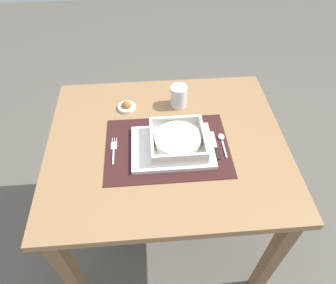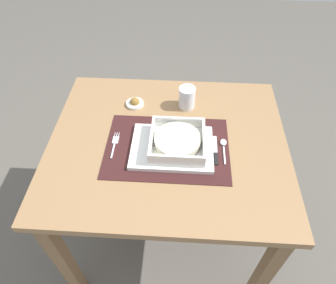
{
  "view_description": "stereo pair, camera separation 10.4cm",
  "coord_description": "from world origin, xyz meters",
  "px_view_note": "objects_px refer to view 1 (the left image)",
  "views": [
    {
      "loc": [
        -0.06,
        -0.77,
        1.55
      ],
      "look_at": [
        0.0,
        -0.03,
        0.74
      ],
      "focal_mm": 32.61,
      "sensor_mm": 36.0,
      "label": 1
    },
    {
      "loc": [
        0.05,
        -0.77,
        1.55
      ],
      "look_at": [
        0.0,
        -0.03,
        0.74
      ],
      "focal_mm": 32.61,
      "sensor_mm": 36.0,
      "label": 2
    }
  ],
  "objects_px": {
    "drinking_glass": "(179,97)",
    "dining_table": "(167,159)",
    "porridge_bowl": "(178,141)",
    "condiment_saucer": "(127,106)",
    "butter_knife": "(215,147)",
    "bread_knife": "(209,149)",
    "spoon": "(222,140)",
    "fork": "(114,149)"
  },
  "relations": [
    {
      "from": "dining_table",
      "to": "fork",
      "type": "relative_size",
      "value": 7.02
    },
    {
      "from": "butter_knife",
      "to": "bread_knife",
      "type": "distance_m",
      "value": 0.02
    },
    {
      "from": "fork",
      "to": "drinking_glass",
      "type": "height_order",
      "value": "drinking_glass"
    },
    {
      "from": "porridge_bowl",
      "to": "drinking_glass",
      "type": "bearing_deg",
      "value": 83.23
    },
    {
      "from": "butter_knife",
      "to": "drinking_glass",
      "type": "xyz_separation_m",
      "value": [
        -0.11,
        0.25,
        0.03
      ]
    },
    {
      "from": "porridge_bowl",
      "to": "spoon",
      "type": "distance_m",
      "value": 0.17
    },
    {
      "from": "porridge_bowl",
      "to": "spoon",
      "type": "bearing_deg",
      "value": 7.29
    },
    {
      "from": "dining_table",
      "to": "fork",
      "type": "xyz_separation_m",
      "value": [
        -0.19,
        -0.03,
        0.11
      ]
    },
    {
      "from": "dining_table",
      "to": "butter_knife",
      "type": "relative_size",
      "value": 6.53
    },
    {
      "from": "fork",
      "to": "bread_knife",
      "type": "height_order",
      "value": "bread_knife"
    },
    {
      "from": "dining_table",
      "to": "bread_knife",
      "type": "relative_size",
      "value": 6.99
    },
    {
      "from": "porridge_bowl",
      "to": "butter_knife",
      "type": "xyz_separation_m",
      "value": [
        0.14,
        -0.01,
        -0.04
      ]
    },
    {
      "from": "dining_table",
      "to": "fork",
      "type": "distance_m",
      "value": 0.23
    },
    {
      "from": "fork",
      "to": "porridge_bowl",
      "type": "bearing_deg",
      "value": 0.34
    },
    {
      "from": "butter_knife",
      "to": "condiment_saucer",
      "type": "bearing_deg",
      "value": 140.1
    },
    {
      "from": "spoon",
      "to": "condiment_saucer",
      "type": "xyz_separation_m",
      "value": [
        -0.36,
        0.21,
        0.0
      ]
    },
    {
      "from": "porridge_bowl",
      "to": "butter_knife",
      "type": "relative_size",
      "value": 1.42
    },
    {
      "from": "bread_knife",
      "to": "condiment_saucer",
      "type": "relative_size",
      "value": 1.74
    },
    {
      "from": "drinking_glass",
      "to": "bread_knife",
      "type": "bearing_deg",
      "value": -71.48
    },
    {
      "from": "bread_knife",
      "to": "drinking_glass",
      "type": "distance_m",
      "value": 0.27
    },
    {
      "from": "spoon",
      "to": "butter_knife",
      "type": "distance_m",
      "value": 0.04
    },
    {
      "from": "dining_table",
      "to": "butter_knife",
      "type": "distance_m",
      "value": 0.21
    },
    {
      "from": "condiment_saucer",
      "to": "fork",
      "type": "bearing_deg",
      "value": -101.27
    },
    {
      "from": "dining_table",
      "to": "spoon",
      "type": "relative_size",
      "value": 7.83
    },
    {
      "from": "fork",
      "to": "spoon",
      "type": "xyz_separation_m",
      "value": [
        0.4,
        0.01,
        0.0
      ]
    },
    {
      "from": "fork",
      "to": "bread_knife",
      "type": "relative_size",
      "value": 1.0
    },
    {
      "from": "porridge_bowl",
      "to": "condiment_saucer",
      "type": "xyz_separation_m",
      "value": [
        -0.19,
        0.24,
        -0.03
      ]
    },
    {
      "from": "dining_table",
      "to": "bread_knife",
      "type": "bearing_deg",
      "value": -19.5
    },
    {
      "from": "butter_knife",
      "to": "bread_knife",
      "type": "bearing_deg",
      "value": -166.4
    },
    {
      "from": "bread_knife",
      "to": "condiment_saucer",
      "type": "height_order",
      "value": "condiment_saucer"
    },
    {
      "from": "porridge_bowl",
      "to": "condiment_saucer",
      "type": "bearing_deg",
      "value": 128.37
    },
    {
      "from": "dining_table",
      "to": "porridge_bowl",
      "type": "xyz_separation_m",
      "value": [
        0.04,
        -0.04,
        0.15
      ]
    },
    {
      "from": "bread_knife",
      "to": "butter_knife",
      "type": "bearing_deg",
      "value": 11.17
    },
    {
      "from": "spoon",
      "to": "drinking_glass",
      "type": "distance_m",
      "value": 0.26
    },
    {
      "from": "drinking_glass",
      "to": "dining_table",
      "type": "bearing_deg",
      "value": -107.84
    },
    {
      "from": "bread_knife",
      "to": "condiment_saucer",
      "type": "bearing_deg",
      "value": 134.79
    },
    {
      "from": "butter_knife",
      "to": "bread_knife",
      "type": "relative_size",
      "value": 1.07
    },
    {
      "from": "dining_table",
      "to": "porridge_bowl",
      "type": "distance_m",
      "value": 0.15
    },
    {
      "from": "drinking_glass",
      "to": "condiment_saucer",
      "type": "xyz_separation_m",
      "value": [
        -0.22,
        -0.0,
        -0.03
      ]
    },
    {
      "from": "spoon",
      "to": "butter_knife",
      "type": "xyz_separation_m",
      "value": [
        -0.03,
        -0.03,
        -0.0
      ]
    },
    {
      "from": "spoon",
      "to": "bread_knife",
      "type": "distance_m",
      "value": 0.07
    },
    {
      "from": "fork",
      "to": "butter_knife",
      "type": "xyz_separation_m",
      "value": [
        0.37,
        -0.02,
        0.0
      ]
    }
  ]
}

